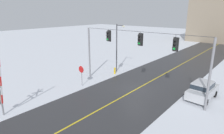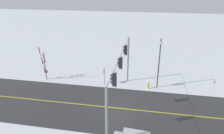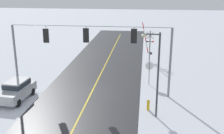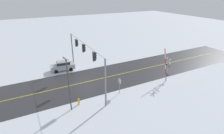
{
  "view_description": "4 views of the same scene",
  "coord_description": "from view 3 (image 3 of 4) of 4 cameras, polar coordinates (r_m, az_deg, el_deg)",
  "views": [
    {
      "loc": [
        10.29,
        -16.34,
        8.1
      ],
      "look_at": [
        -2.04,
        -1.51,
        2.51
      ],
      "focal_mm": 30.77,
      "sensor_mm": 36.0,
      "label": 1
    },
    {
      "loc": [
        19.09,
        2.61,
        12.72
      ],
      "look_at": [
        -3.56,
        -1.55,
        3.33
      ],
      "focal_mm": 33.37,
      "sensor_mm": 36.0,
      "label": 2
    },
    {
      "loc": [
        -4.76,
        23.48,
        9.91
      ],
      "look_at": [
        -1.84,
        -0.77,
        2.36
      ],
      "focal_mm": 44.73,
      "sensor_mm": 36.0,
      "label": 3
    },
    {
      "loc": [
        -23.51,
        7.7,
        13.09
      ],
      "look_at": [
        -2.91,
        -2.97,
        3.07
      ],
      "focal_mm": 28.31,
      "sensor_mm": 36.0,
      "label": 4
    }
  ],
  "objects": [
    {
      "name": "parked_car_silver",
      "position": [
        25.53,
        -18.9,
        -4.34
      ],
      "size": [
        2.06,
        4.3,
        1.74
      ],
      "color": "#B7BABF",
      "rests_on": "ground"
    },
    {
      "name": "signal_span",
      "position": [
        24.63,
        -4.63,
        3.93
      ],
      "size": [
        14.2,
        0.47,
        6.22
      ],
      "color": "gray",
      "rests_on": "ground"
    },
    {
      "name": "ground_plane",
      "position": [
        25.93,
        -4.27,
        -5.35
      ],
      "size": [
        160.0,
        160.0,
        0.0
      ],
      "primitive_type": "plane",
      "color": "silver"
    },
    {
      "name": "lane_centre_line",
      "position": [
        20.65,
        -7.5,
        -11.65
      ],
      "size": [
        0.14,
        72.0,
        0.01
      ],
      "primitive_type": "cube",
      "color": "gold",
      "rests_on": "ground"
    },
    {
      "name": "railroad_crossing",
      "position": [
        35.61,
        7.6,
        4.73
      ],
      "size": [
        1.55,
        0.31,
        5.04
      ],
      "color": "gray",
      "rests_on": "ground"
    },
    {
      "name": "fire_hydrant",
      "position": [
        22.66,
        7.42,
        -7.62
      ],
      "size": [
        0.24,
        0.31,
        0.88
      ],
      "color": "gold",
      "rests_on": "ground"
    },
    {
      "name": "streetlamp_near",
      "position": [
        20.39,
        8.87,
        -0.14
      ],
      "size": [
        1.39,
        0.28,
        6.5
      ],
      "color": "#38383D",
      "rests_on": "ground"
    },
    {
      "name": "road_asphalt",
      "position": [
        20.65,
        -7.5,
        -11.66
      ],
      "size": [
        9.0,
        80.0,
        0.01
      ],
      "primitive_type": "cube",
      "color": "#303033",
      "rests_on": "ground"
    },
    {
      "name": "stop_sign",
      "position": [
        27.64,
        7.67,
        -0.24
      ],
      "size": [
        0.8,
        0.09,
        2.35
      ],
      "color": "gray",
      "rests_on": "ground"
    }
  ]
}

